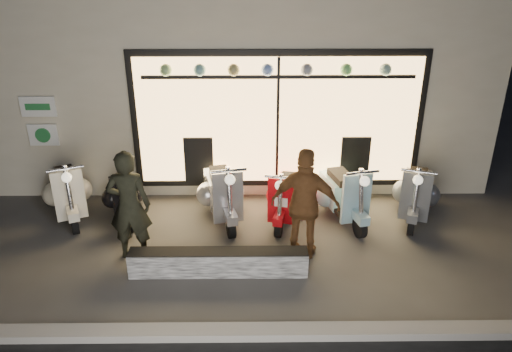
{
  "coord_description": "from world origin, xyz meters",
  "views": [
    {
      "loc": [
        0.3,
        -6.92,
        4.49
      ],
      "look_at": [
        0.38,
        0.6,
        1.05
      ],
      "focal_mm": 35.0,
      "sensor_mm": 36.0,
      "label": 1
    }
  ],
  "objects_px": {
    "graffiti_barrier": "(219,262)",
    "man": "(129,206)",
    "scooter_red": "(287,195)",
    "woman": "(305,205)",
    "scooter_silver": "(222,191)"
  },
  "relations": [
    {
      "from": "woman",
      "to": "graffiti_barrier",
      "type": "bearing_deg",
      "value": 34.1
    },
    {
      "from": "scooter_silver",
      "to": "man",
      "type": "xyz_separation_m",
      "value": [
        -1.33,
        -1.38,
        0.43
      ]
    },
    {
      "from": "scooter_red",
      "to": "man",
      "type": "height_order",
      "value": "man"
    },
    {
      "from": "woman",
      "to": "man",
      "type": "bearing_deg",
      "value": 13.61
    },
    {
      "from": "graffiti_barrier",
      "to": "scooter_red",
      "type": "distance_m",
      "value": 2.14
    },
    {
      "from": "scooter_silver",
      "to": "woman",
      "type": "xyz_separation_m",
      "value": [
        1.37,
        -1.38,
        0.44
      ]
    },
    {
      "from": "graffiti_barrier",
      "to": "scooter_red",
      "type": "bearing_deg",
      "value": 57.64
    },
    {
      "from": "scooter_silver",
      "to": "woman",
      "type": "height_order",
      "value": "woman"
    },
    {
      "from": "graffiti_barrier",
      "to": "man",
      "type": "bearing_deg",
      "value": 160.08
    },
    {
      "from": "graffiti_barrier",
      "to": "scooter_silver",
      "type": "distance_m",
      "value": 1.9
    },
    {
      "from": "scooter_red",
      "to": "woman",
      "type": "relative_size",
      "value": 0.81
    },
    {
      "from": "scooter_silver",
      "to": "man",
      "type": "bearing_deg",
      "value": -147.04
    },
    {
      "from": "graffiti_barrier",
      "to": "scooter_silver",
      "type": "bearing_deg",
      "value": 91.26
    },
    {
      "from": "man",
      "to": "woman",
      "type": "bearing_deg",
      "value": 179.56
    },
    {
      "from": "graffiti_barrier",
      "to": "man",
      "type": "relative_size",
      "value": 1.48
    }
  ]
}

